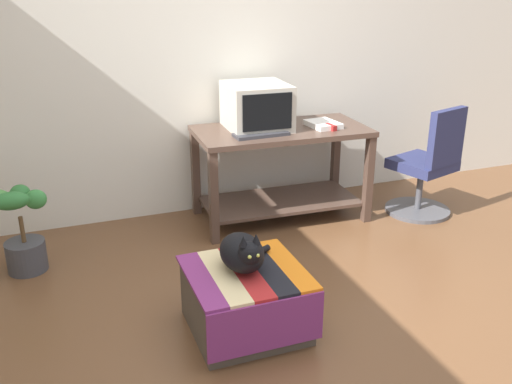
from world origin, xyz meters
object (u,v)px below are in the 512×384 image
object	(u,v)px
keyboard	(261,134)
desk	(281,158)
tv_monitor	(257,107)
potted_plant	(20,232)
ottoman_with_blanket	(246,300)
stapler	(331,127)
office_chair	(428,169)
cat	(243,252)
book	(323,124)

from	to	relation	value
keyboard	desk	bearing A→B (deg)	30.43
tv_monitor	potted_plant	xyz separation A→B (m)	(-1.74, -0.30, -0.61)
ottoman_with_blanket	stapler	world-z (taller)	stapler
keyboard	ottoman_with_blanket	xyz separation A→B (m)	(-0.56, -1.22, -0.56)
desk	office_chair	xyz separation A→B (m)	(1.11, -0.36, -0.11)
tv_monitor	ottoman_with_blanket	size ratio (longest dim) A/B	0.82
tv_monitor	stapler	world-z (taller)	tv_monitor
stapler	keyboard	bearing A→B (deg)	169.15
desk	cat	size ratio (longest dim) A/B	3.89
desk	book	bearing A→B (deg)	-8.69
ottoman_with_blanket	tv_monitor	bearing A→B (deg)	67.16
office_chair	stapler	world-z (taller)	office_chair
book	office_chair	distance (m)	0.92
desk	stapler	distance (m)	0.45
book	ottoman_with_blanket	size ratio (longest dim) A/B	0.43
keyboard	office_chair	distance (m)	1.40
office_chair	keyboard	bearing A→B (deg)	-26.22
keyboard	cat	size ratio (longest dim) A/B	1.17
potted_plant	stapler	world-z (taller)	stapler
desk	potted_plant	world-z (taller)	desk
tv_monitor	cat	size ratio (longest dim) A/B	1.47
desk	office_chair	bearing A→B (deg)	-15.55
desk	cat	world-z (taller)	desk
desk	tv_monitor	bearing A→B (deg)	158.05
book	ottoman_with_blanket	distance (m)	1.79
book	stapler	distance (m)	0.10
keyboard	potted_plant	distance (m)	1.76
cat	office_chair	xyz separation A→B (m)	(1.90, 0.98, -0.07)
book	office_chair	size ratio (longest dim) A/B	0.30
keyboard	stapler	world-z (taller)	stapler
tv_monitor	office_chair	world-z (taller)	tv_monitor
keyboard	ottoman_with_blanket	world-z (taller)	keyboard
desk	book	world-z (taller)	book
keyboard	book	xyz separation A→B (m)	(0.54, 0.08, 0.01)
keyboard	potted_plant	world-z (taller)	keyboard
office_chair	tv_monitor	bearing A→B (deg)	-35.63
keyboard	potted_plant	size ratio (longest dim) A/B	0.66
book	potted_plant	bearing A→B (deg)	178.96
cat	office_chair	distance (m)	2.14
potted_plant	ottoman_with_blanket	bearing A→B (deg)	-44.83
ottoman_with_blanket	office_chair	world-z (taller)	office_chair
stapler	desk	bearing A→B (deg)	145.59
book	stapler	world-z (taller)	same
tv_monitor	cat	world-z (taller)	tv_monitor
desk	cat	bearing A→B (deg)	-118.09
ottoman_with_blanket	potted_plant	distance (m)	1.61
tv_monitor	book	bearing A→B (deg)	-13.51
tv_monitor	cat	distance (m)	1.60
ottoman_with_blanket	stapler	distance (m)	1.73
ottoman_with_blanket	office_chair	xyz separation A→B (m)	(1.89, 1.00, 0.21)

